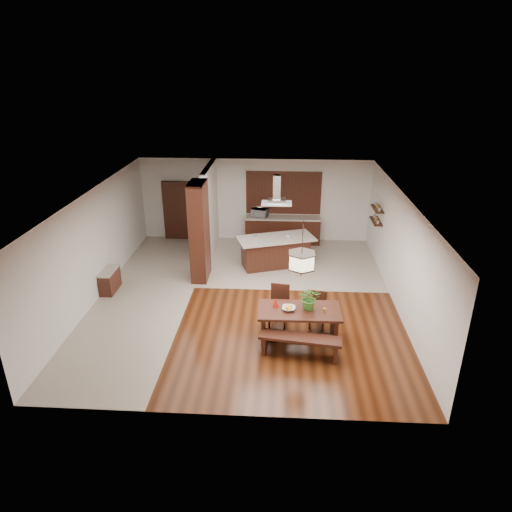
# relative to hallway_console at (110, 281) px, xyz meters

# --- Properties ---
(room_shell) EXTENTS (9.00, 9.04, 2.92)m
(room_shell) POSITION_rel_hallway_console_xyz_m (3.81, -0.20, 1.75)
(room_shell) COLOR #37180A
(room_shell) RESTS_ON ground
(tile_hallway) EXTENTS (2.50, 9.00, 0.01)m
(tile_hallway) POSITION_rel_hallway_console_xyz_m (1.06, -0.20, -0.31)
(tile_hallway) COLOR #B4A696
(tile_hallway) RESTS_ON ground
(tile_kitchen) EXTENTS (5.50, 4.00, 0.01)m
(tile_kitchen) POSITION_rel_hallway_console_xyz_m (5.06, 2.30, -0.31)
(tile_kitchen) COLOR #B4A696
(tile_kitchen) RESTS_ON ground
(soffit_band) EXTENTS (8.00, 9.00, 0.02)m
(soffit_band) POSITION_rel_hallway_console_xyz_m (3.81, -0.20, 2.57)
(soffit_band) COLOR #3A180E
(soffit_band) RESTS_ON room_shell
(partition_pier) EXTENTS (0.45, 1.00, 2.90)m
(partition_pier) POSITION_rel_hallway_console_xyz_m (2.41, 1.00, 1.14)
(partition_pier) COLOR black
(partition_pier) RESTS_ON ground
(partition_stub) EXTENTS (0.18, 2.40, 2.90)m
(partition_stub) POSITION_rel_hallway_console_xyz_m (2.41, 3.10, 1.14)
(partition_stub) COLOR silver
(partition_stub) RESTS_ON ground
(hallway_console) EXTENTS (0.37, 0.88, 0.63)m
(hallway_console) POSITION_rel_hallway_console_xyz_m (0.00, 0.00, 0.00)
(hallway_console) COLOR black
(hallway_console) RESTS_ON ground
(hallway_doorway) EXTENTS (1.10, 0.20, 2.10)m
(hallway_doorway) POSITION_rel_hallway_console_xyz_m (1.11, 4.20, 0.74)
(hallway_doorway) COLOR black
(hallway_doorway) RESTS_ON ground
(rear_counter) EXTENTS (2.60, 0.62, 0.95)m
(rear_counter) POSITION_rel_hallway_console_xyz_m (4.81, 4.00, 0.16)
(rear_counter) COLOR black
(rear_counter) RESTS_ON ground
(kitchen_window) EXTENTS (2.60, 0.08, 1.50)m
(kitchen_window) POSITION_rel_hallway_console_xyz_m (4.81, 4.26, 1.44)
(kitchen_window) COLOR #935B2C
(kitchen_window) RESTS_ON room_shell
(shelf_lower) EXTENTS (0.26, 0.90, 0.04)m
(shelf_lower) POSITION_rel_hallway_console_xyz_m (7.68, 2.40, 1.08)
(shelf_lower) COLOR black
(shelf_lower) RESTS_ON room_shell
(shelf_upper) EXTENTS (0.26, 0.90, 0.04)m
(shelf_upper) POSITION_rel_hallway_console_xyz_m (7.68, 2.40, 1.49)
(shelf_upper) COLOR black
(shelf_upper) RESTS_ON room_shell
(dining_table) EXTENTS (1.88, 0.96, 0.78)m
(dining_table) POSITION_rel_hallway_console_xyz_m (5.21, -2.12, 0.26)
(dining_table) COLOR black
(dining_table) RESTS_ON ground
(dining_bench) EXTENTS (1.82, 0.65, 0.50)m
(dining_bench) POSITION_rel_hallway_console_xyz_m (5.22, -2.80, -0.07)
(dining_bench) COLOR black
(dining_bench) RESTS_ON ground
(dining_chair_left) EXTENTS (0.52, 0.52, 1.04)m
(dining_chair_left) POSITION_rel_hallway_console_xyz_m (4.73, -1.56, 0.20)
(dining_chair_left) COLOR black
(dining_chair_left) RESTS_ON ground
(dining_chair_right) EXTENTS (0.45, 0.45, 0.88)m
(dining_chair_right) POSITION_rel_hallway_console_xyz_m (5.67, -1.55, 0.13)
(dining_chair_right) COLOR black
(dining_chair_right) RESTS_ON ground
(pendant_lantern) EXTENTS (0.64, 0.64, 1.31)m
(pendant_lantern) POSITION_rel_hallway_console_xyz_m (5.21, -2.12, 1.93)
(pendant_lantern) COLOR beige
(pendant_lantern) RESTS_ON room_shell
(foliage_plant) EXTENTS (0.51, 0.45, 0.55)m
(foliage_plant) POSITION_rel_hallway_console_xyz_m (5.43, -2.08, 0.74)
(foliage_plant) COLOR #376B23
(foliage_plant) RESTS_ON dining_table
(fruit_bowl) EXTENTS (0.32, 0.32, 0.07)m
(fruit_bowl) POSITION_rel_hallway_console_xyz_m (4.96, -2.15, 0.50)
(fruit_bowl) COLOR beige
(fruit_bowl) RESTS_ON dining_table
(napkin_cone) EXTENTS (0.17, 0.17, 0.24)m
(napkin_cone) POSITION_rel_hallway_console_xyz_m (4.66, -2.03, 0.58)
(napkin_cone) COLOR #A81B0C
(napkin_cone) RESTS_ON dining_table
(gold_ornament) EXTENTS (0.07, 0.07, 0.09)m
(gold_ornament) POSITION_rel_hallway_console_xyz_m (5.77, -2.20, 0.51)
(gold_ornament) COLOR gold
(gold_ornament) RESTS_ON dining_table
(kitchen_island) EXTENTS (2.54, 1.72, 0.97)m
(kitchen_island) POSITION_rel_hallway_console_xyz_m (4.60, 1.97, 0.18)
(kitchen_island) COLOR black
(kitchen_island) RESTS_ON ground
(range_hood) EXTENTS (0.90, 0.55, 0.87)m
(range_hood) POSITION_rel_hallway_console_xyz_m (4.60, 1.97, 2.15)
(range_hood) COLOR silver
(range_hood) RESTS_ON room_shell
(island_cup) EXTENTS (0.13, 0.13, 0.09)m
(island_cup) POSITION_rel_hallway_console_xyz_m (4.97, 1.89, 0.70)
(island_cup) COLOR silver
(island_cup) RESTS_ON kitchen_island
(microwave) EXTENTS (0.62, 0.52, 0.29)m
(microwave) POSITION_rel_hallway_console_xyz_m (4.00, 3.97, 0.78)
(microwave) COLOR #B5B7BC
(microwave) RESTS_ON rear_counter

